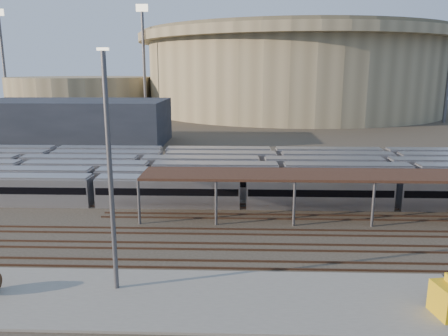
% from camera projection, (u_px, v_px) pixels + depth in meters
% --- Properties ---
extents(ground, '(420.00, 420.00, 0.00)m').
position_uv_depth(ground, '(210.00, 229.00, 47.34)').
color(ground, '#383026').
rests_on(ground, ground).
extents(apron, '(50.00, 9.00, 0.20)m').
position_uv_depth(apron, '(131.00, 297.00, 32.86)').
color(apron, gray).
rests_on(apron, ground).
extents(subway_trains, '(130.65, 23.90, 3.60)m').
position_uv_depth(subway_trains, '(221.00, 173.00, 64.97)').
color(subway_trains, '#AEAEB3').
rests_on(subway_trains, ground).
extents(inspection_shed, '(60.30, 6.00, 5.30)m').
position_uv_depth(inspection_shed, '(406.00, 177.00, 49.42)').
color(inspection_shed, '#525256').
rests_on(inspection_shed, ground).
extents(empty_tracks, '(170.00, 9.62, 0.18)m').
position_uv_depth(empty_tracks, '(207.00, 246.00, 42.45)').
color(empty_tracks, '#4C3323').
rests_on(empty_tracks, ground).
extents(stadium, '(124.00, 124.00, 32.50)m').
position_uv_depth(stadium, '(292.00, 70.00, 179.36)').
color(stadium, '#998B68').
rests_on(stadium, ground).
extents(secondary_arena, '(56.00, 56.00, 14.00)m').
position_uv_depth(secondary_arena, '(82.00, 95.00, 174.49)').
color(secondary_arena, '#998B68').
rests_on(secondary_arena, ground).
extents(service_building, '(42.00, 20.00, 10.00)m').
position_uv_depth(service_building, '(75.00, 122.00, 101.00)').
color(service_building, '#1E232D').
rests_on(service_building, ground).
extents(floodlight_0, '(4.00, 1.00, 38.40)m').
position_uv_depth(floodlight_0, '(144.00, 58.00, 151.00)').
color(floodlight_0, '#525256').
rests_on(floodlight_0, ground).
extents(floodlight_1, '(4.00, 1.00, 38.40)m').
position_uv_depth(floodlight_1, '(3.00, 59.00, 162.55)').
color(floodlight_1, '#525256').
rests_on(floodlight_1, ground).
extents(floodlight_3, '(4.00, 1.00, 38.40)m').
position_uv_depth(floodlight_3, '(211.00, 61.00, 199.08)').
color(floodlight_3, '#525256').
rests_on(floodlight_3, ground).
extents(yard_light_pole, '(0.81, 0.36, 18.16)m').
position_uv_depth(yard_light_pole, '(110.00, 174.00, 32.14)').
color(yard_light_pole, '#525256').
rests_on(yard_light_pole, apron).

